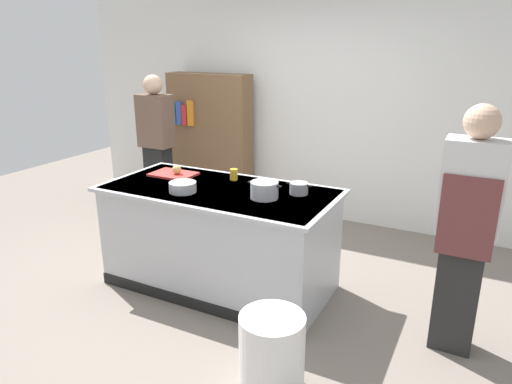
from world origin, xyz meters
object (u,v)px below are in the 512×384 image
sauce_pan (299,188)px  juice_cup (234,174)px  onion (177,170)px  stock_pot (264,190)px  person_guest (157,146)px  bookshelf (210,141)px  trash_bin (272,354)px  mixing_bowl (183,187)px  person_chef (466,227)px

sauce_pan → juice_cup: 0.67m
onion → stock_pot: bearing=-11.2°
onion → sauce_pan: onion is taller
person_guest → juice_cup: bearing=58.6°
bookshelf → trash_bin: bearing=-51.7°
bookshelf → person_guest: bearing=-110.4°
sauce_pan → mixing_bowl: (-0.86, -0.38, -0.01)m
sauce_pan → bookshelf: bearing=139.3°
onion → person_chef: bearing=-3.8°
onion → person_chef: size_ratio=0.05×
person_guest → bookshelf: bearing=156.1°
stock_pot → trash_bin: (0.52, -0.95, -0.70)m
juice_cup → bookshelf: bookshelf is taller
sauce_pan → bookshelf: 2.49m
stock_pot → juice_cup: 0.57m
mixing_bowl → trash_bin: size_ratio=0.43×
trash_bin → bookshelf: bearing=128.3°
stock_pot → bookshelf: bearing=132.4°
mixing_bowl → trash_bin: mixing_bowl is taller
sauce_pan → bookshelf: bookshelf is taller
sauce_pan → mixing_bowl: sauce_pan is taller
sauce_pan → mixing_bowl: size_ratio=0.96×
juice_cup → person_chef: person_chef is taller
mixing_bowl → trash_bin: 1.58m
onion → person_guest: 1.33m
bookshelf → stock_pot: bearing=-47.6°
onion → bookshelf: bearing=112.8°
person_guest → sauce_pan: bearing=63.9°
sauce_pan → bookshelf: size_ratio=0.13×
person_chef → person_guest: 3.58m
person_chef → person_guest: bearing=79.3°
stock_pot → juice_cup: stock_pot is taller
sauce_pan → person_guest: bearing=157.5°
juice_cup → sauce_pan: bearing=-9.2°
mixing_bowl → bookshelf: size_ratio=0.13×
person_guest → bookshelf: (0.27, 0.73, -0.06)m
stock_pot → trash_bin: stock_pot is taller
trash_bin → stock_pot: bearing=118.8°
onion → stock_pot: size_ratio=0.29×
person_chef → stock_pot: bearing=98.2°
stock_pot → sauce_pan: size_ratio=1.33×
person_chef → sauce_pan: bearing=88.4°
juice_cup → trash_bin: juice_cup is taller
stock_pot → sauce_pan: (0.20, 0.22, -0.02)m
sauce_pan → person_chef: 1.28m
person_chef → person_guest: size_ratio=1.00×
trash_bin → sauce_pan: bearing=105.4°
juice_cup → trash_bin: 1.76m
stock_pot → juice_cup: (-0.46, 0.33, -0.02)m
stock_pot → bookshelf: (-1.68, 1.84, -0.12)m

